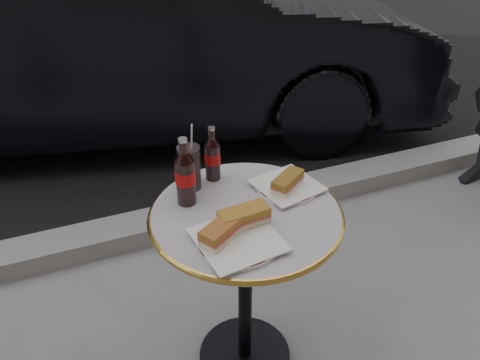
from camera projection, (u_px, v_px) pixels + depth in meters
name	position (u px, v px, depth m)	size (l,w,h in m)	color
ground	(245.00, 357.00, 1.88)	(80.00, 80.00, 0.00)	gray
asphalt_road	(91.00, 34.00, 5.78)	(40.00, 8.00, 0.00)	black
curb	(182.00, 220.00, 2.55)	(40.00, 0.20, 0.12)	gray
bistro_table	(245.00, 293.00, 1.68)	(0.62, 0.62, 0.73)	#BAB2C4
plate_left	(238.00, 241.00, 1.35)	(0.24, 0.24, 0.01)	silver
plate_right	(287.00, 187.00, 1.59)	(0.21, 0.21, 0.01)	white
sandwich_left_a	(222.00, 232.00, 1.34)	(0.15, 0.07, 0.05)	#A65D2A
sandwich_left_b	(244.00, 218.00, 1.39)	(0.15, 0.07, 0.05)	#AC732B
sandwich_right	(288.00, 182.00, 1.56)	(0.13, 0.06, 0.05)	olive
cola_bottle_left	(185.00, 171.00, 1.46)	(0.07, 0.07, 0.23)	black
cola_bottle_right	(212.00, 153.00, 1.59)	(0.06, 0.06, 0.20)	black
cola_glass	(189.00, 167.00, 1.55)	(0.08, 0.08, 0.16)	black
parked_car	(134.00, 37.00, 3.26)	(4.20, 1.46, 1.38)	black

